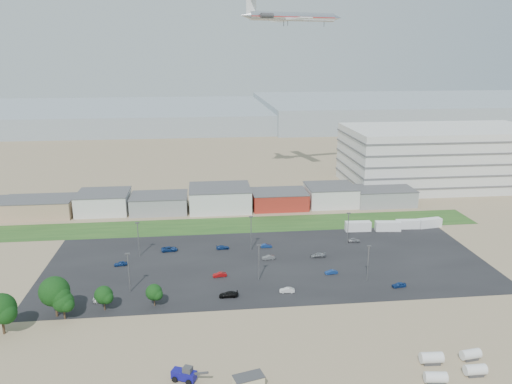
{
  "coord_description": "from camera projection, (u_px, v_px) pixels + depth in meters",
  "views": [
    {
      "loc": [
        -12.49,
        -105.56,
        55.91
      ],
      "look_at": [
        1.88,
        22.0,
        19.79
      ],
      "focal_mm": 35.0,
      "sensor_mm": 36.0,
      "label": 1
    }
  ],
  "objects": [
    {
      "name": "building_row",
      "position": [
        190.0,
        199.0,
        182.47
      ],
      "size": [
        170.0,
        20.0,
        8.0
      ],
      "primitive_type": null,
      "color": "silver",
      "rests_on": "ground"
    },
    {
      "name": "parked_car_10",
      "position": [
        102.0,
        300.0,
        115.38
      ],
      "size": [
        3.99,
        1.73,
        1.14
      ],
      "primitive_type": "imported",
      "rotation": [
        0.0,
        0.0,
        1.6
      ],
      "color": "silver",
      "rests_on": "ground"
    },
    {
      "name": "parking_garage",
      "position": [
        440.0,
        157.0,
        214.65
      ],
      "size": [
        80.0,
        40.0,
        25.0
      ],
      "primitive_type": "cube",
      "color": "silver",
      "rests_on": "ground"
    },
    {
      "name": "box_trailer_b",
      "position": [
        388.0,
        226.0,
        161.52
      ],
      "size": [
        8.31,
        3.37,
        3.03
      ],
      "primitive_type": null,
      "rotation": [
        0.0,
        0.0,
        -0.11
      ],
      "color": "silver",
      "rests_on": "ground"
    },
    {
      "name": "parked_car_11",
      "position": [
        266.0,
        246.0,
        147.7
      ],
      "size": [
        3.4,
        1.25,
        1.11
      ],
      "primitive_type": "imported",
      "rotation": [
        0.0,
        0.0,
        1.55
      ],
      "color": "navy",
      "rests_on": "ground"
    },
    {
      "name": "parked_car_1",
      "position": [
        331.0,
        272.0,
        130.07
      ],
      "size": [
        3.46,
        1.56,
        1.1
      ],
      "primitive_type": "imported",
      "rotation": [
        0.0,
        0.0,
        -1.45
      ],
      "color": "navy",
      "rests_on": "ground"
    },
    {
      "name": "parking_lot",
      "position": [
        268.0,
        263.0,
        137.14
      ],
      "size": [
        120.0,
        50.0,
        0.01
      ],
      "primitive_type": "cube",
      "color": "black",
      "rests_on": "ground"
    },
    {
      "name": "lightpole_back_l",
      "position": [
        138.0,
        239.0,
        140.28
      ],
      "size": [
        1.19,
        0.5,
        10.11
      ],
      "primitive_type": null,
      "color": "slate",
      "rests_on": "ground"
    },
    {
      "name": "lightpole_back_m",
      "position": [
        251.0,
        233.0,
        144.43
      ],
      "size": [
        1.22,
        0.51,
        10.41
      ],
      "primitive_type": null,
      "color": "slate",
      "rests_on": "ground"
    },
    {
      "name": "storage_tank_se",
      "position": [
        475.0,
        370.0,
        89.13
      ],
      "size": [
        3.85,
        1.95,
        2.3
      ],
      "primitive_type": null,
      "rotation": [
        0.0,
        0.0,
        -0.01
      ],
      "color": "silver",
      "rests_on": "ground"
    },
    {
      "name": "parked_car_9",
      "position": [
        169.0,
        249.0,
        145.0
      ],
      "size": [
        4.91,
        2.6,
        1.32
      ],
      "primitive_type": "imported",
      "rotation": [
        0.0,
        0.0,
        1.66
      ],
      "color": "navy",
      "rests_on": "ground"
    },
    {
      "name": "storage_tank_ne",
      "position": [
        471.0,
        354.0,
        93.75
      ],
      "size": [
        3.95,
        2.35,
        2.24
      ],
      "primitive_type": null,
      "rotation": [
        0.0,
        0.0,
        0.13
      ],
      "color": "silver",
      "rests_on": "ground"
    },
    {
      "name": "portable_shed",
      "position": [
        249.0,
        383.0,
        85.4
      ],
      "size": [
        5.74,
        3.98,
        2.63
      ],
      "primitive_type": null,
      "rotation": [
        0.0,
        0.0,
        0.26
      ],
      "color": "beige",
      "rests_on": "ground"
    },
    {
      "name": "parked_car_3",
      "position": [
        229.0,
        294.0,
        117.85
      ],
      "size": [
        4.53,
        1.88,
        1.31
      ],
      "primitive_type": "imported",
      "rotation": [
        0.0,
        0.0,
        -1.58
      ],
      "color": "black",
      "rests_on": "ground"
    },
    {
      "name": "telehandler",
      "position": [
        184.0,
        373.0,
        87.64
      ],
      "size": [
        7.26,
        4.99,
        2.89
      ],
      "primitive_type": null,
      "rotation": [
        0.0,
        0.0,
        -0.43
      ],
      "color": "navy",
      "rests_on": "ground"
    },
    {
      "name": "tree_left",
      "position": [
        55.0,
        294.0,
        108.0
      ],
      "size": [
        7.01,
        7.01,
        10.51
      ],
      "primitive_type": null,
      "color": "black",
      "rests_on": "ground"
    },
    {
      "name": "box_trailer_a",
      "position": [
        358.0,
        226.0,
        161.33
      ],
      "size": [
        8.28,
        2.87,
        3.07
      ],
      "primitive_type": null,
      "rotation": [
        0.0,
        0.0,
        -0.04
      ],
      "color": "silver",
      "rests_on": "ground"
    },
    {
      "name": "box_trailer_d",
      "position": [
        430.0,
        223.0,
        164.68
      ],
      "size": [
        8.16,
        3.58,
        2.96
      ],
      "primitive_type": null,
      "rotation": [
        0.0,
        0.0,
        0.15
      ],
      "color": "silver",
      "rests_on": "ground"
    },
    {
      "name": "grass_strip",
      "position": [
        240.0,
        225.0,
        167.21
      ],
      "size": [
        160.0,
        16.0,
        0.02
      ],
      "primitive_type": "cube",
      "color": "#21491B",
      "rests_on": "ground"
    },
    {
      "name": "tree_mid",
      "position": [
        63.0,
        304.0,
        107.31
      ],
      "size": [
        4.92,
        4.92,
        7.37
      ],
      "primitive_type": null,
      "color": "black",
      "rests_on": "ground"
    },
    {
      "name": "storage_tank_sw",
      "position": [
        436.0,
        377.0,
        87.05
      ],
      "size": [
        4.07,
        2.4,
        2.31
      ],
      "primitive_type": null,
      "rotation": [
        0.0,
        0.0,
        -0.13
      ],
      "color": "silver",
      "rests_on": "ground"
    },
    {
      "name": "box_trailer_c",
      "position": [
        408.0,
        224.0,
        163.68
      ],
      "size": [
        7.67,
        2.8,
        2.83
      ],
      "primitive_type": null,
      "rotation": [
        0.0,
        0.0,
        -0.06
      ],
      "color": "silver",
      "rests_on": "ground"
    },
    {
      "name": "parked_car_4",
      "position": [
        220.0,
        275.0,
        128.45
      ],
      "size": [
        3.69,
        1.64,
        1.18
      ],
      "primitive_type": "imported",
      "rotation": [
        0.0,
        0.0,
        -1.46
      ],
      "color": "maroon",
      "rests_on": "ground"
    },
    {
      "name": "tree_right",
      "position": [
        104.0,
        297.0,
        111.17
      ],
      "size": [
        4.37,
        4.37,
        6.55
      ],
      "primitive_type": null,
      "color": "black",
      "rests_on": "ground"
    },
    {
      "name": "lightpole_front_l",
      "position": [
        129.0,
        273.0,
        119.31
      ],
      "size": [
        1.17,
        0.49,
        9.97
      ],
      "primitive_type": null,
      "color": "slate",
      "rests_on": "ground"
    },
    {
      "name": "parked_car_2",
      "position": [
        399.0,
        285.0,
        122.81
      ],
      "size": [
        3.7,
        1.83,
        1.21
      ],
      "primitive_type": "imported",
      "rotation": [
        0.0,
        0.0,
        -1.46
      ],
      "color": "navy",
      "rests_on": "ground"
    },
    {
      "name": "hills_backdrop",
      "position": [
        262.0,
        115.0,
        421.88
      ],
      "size": [
        700.0,
        200.0,
        9.0
      ],
      "primitive_type": null,
      "color": "gray",
      "rests_on": "ground"
    },
    {
      "name": "lightpole_front_m",
      "position": [
        259.0,
        262.0,
        125.58
      ],
      "size": [
        1.12,
        0.47,
        9.56
      ],
      "primitive_type": null,
      "color": "slate",
      "rests_on": "ground"
    },
    {
      "name": "storage_tank_nw",
      "position": [
        431.0,
        358.0,
        92.49
      ],
      "size": [
        4.22,
        2.26,
        2.48
      ],
      "primitive_type": null,
      "rotation": [
        0.0,
        0.0,
        -0.05
      ],
      "color": "silver",
      "rests_on": "ground"
    },
    {
      "name": "parked_car_5",
      "position": [
        121.0,
        264.0,
        135.17
      ],
      "size": [
        3.71,
        1.9,
        1.21
      ],
      "primitive_type": "imported",
      "rotation": [
        0.0,
        0.0,
        -1.43
      ],
      "color": "navy",
      "rests_on": "ground"
    },
    {
      "name": "lightpole_back_r",
      "position": [
        348.0,
        228.0,
        149.6
      ],
      "size": [
        1.15,
        0.48,
        9.75
      ],
      "primitive_type": null,
      "color": "slate",
      "rests_on": "ground"
    },
    {
      "name": "lightpole_front_r",
      "position": [
        368.0,
        263.0,
        125.4
      ],
      "size": [
        1.11,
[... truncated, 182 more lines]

